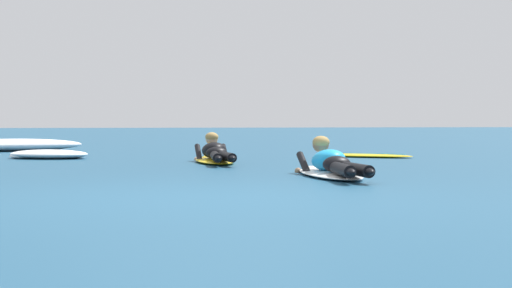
{
  "coord_description": "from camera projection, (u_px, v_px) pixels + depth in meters",
  "views": [
    {
      "loc": [
        -1.01,
        -7.23,
        0.69
      ],
      "look_at": [
        1.29,
        4.35,
        0.35
      ],
      "focal_mm": 57.62,
      "sensor_mm": 36.0,
      "label": 1
    }
  ],
  "objects": [
    {
      "name": "ground_plane",
      "position": [
        143.0,
        153.0,
        17.11
      ],
      "size": [
        120.0,
        120.0,
        0.0
      ],
      "primitive_type": "plane",
      "color": "navy"
    },
    {
      "name": "surfer_near",
      "position": [
        331.0,
        166.0,
        9.97
      ],
      "size": [
        0.68,
        2.55,
        0.54
      ],
      "color": "white",
      "rests_on": "ground"
    },
    {
      "name": "surfer_far",
      "position": [
        215.0,
        155.0,
        13.23
      ],
      "size": [
        0.66,
        2.62,
        0.55
      ],
      "color": "yellow",
      "rests_on": "ground"
    },
    {
      "name": "drifting_surfboard",
      "position": [
        363.0,
        155.0,
        15.3
      ],
      "size": [
        1.79,
        1.61,
        0.16
      ],
      "color": "yellow",
      "rests_on": "ground"
    },
    {
      "name": "whitewater_front",
      "position": [
        12.0,
        145.0,
        18.35
      ],
      "size": [
        3.27,
        1.71,
        0.28
      ],
      "color": "white",
      "rests_on": "ground"
    },
    {
      "name": "whitewater_mid_left",
      "position": [
        49.0,
        154.0,
        14.78
      ],
      "size": [
        1.7,
        1.41,
        0.16
      ],
      "color": "white",
      "rests_on": "ground"
    }
  ]
}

